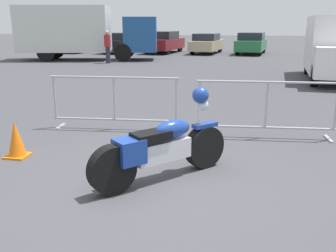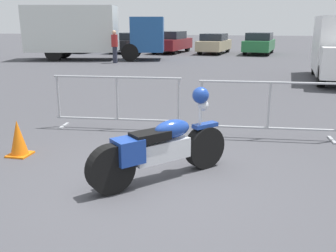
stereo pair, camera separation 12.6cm
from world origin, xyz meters
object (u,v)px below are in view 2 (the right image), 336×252
object	(u,v)px
parked_car_blue	(89,42)
parked_car_green	(259,43)
pedestrian	(115,45)
traffic_cone	(18,138)
motorcycle	(161,147)
parked_car_tan	(214,43)
parked_car_maroon	(171,42)
crowd_barrier_near	(117,102)
crowd_barrier_far	(269,109)
parked_car_black	(129,42)
box_truck	(88,31)

from	to	relation	value
parked_car_blue	parked_car_green	xyz separation A→B (m)	(12.08, 0.62, 0.04)
pedestrian	traffic_cone	xyz separation A→B (m)	(3.59, -13.88, -0.63)
motorcycle	parked_car_tan	world-z (taller)	parked_car_tan
parked_car_green	traffic_cone	world-z (taller)	parked_car_green
parked_car_maroon	parked_car_tan	world-z (taller)	parked_car_maroon
motorcycle	parked_car_maroon	xyz separation A→B (m)	(-4.65, 21.64, 0.29)
crowd_barrier_near	crowd_barrier_far	xyz separation A→B (m)	(2.94, 0.00, 0.00)
parked_car_maroon	parked_car_black	bearing A→B (deg)	104.42
parked_car_black	parked_car_tan	xyz separation A→B (m)	(6.04, 0.42, -0.01)
parked_car_black	parked_car_maroon	bearing A→B (deg)	-75.58
motorcycle	crowd_barrier_far	bearing A→B (deg)	9.52
crowd_barrier_near	box_truck	distance (m)	15.07
parked_car_green	motorcycle	bearing A→B (deg)	-176.15
crowd_barrier_near	parked_car_green	distance (m)	19.79
crowd_barrier_near	box_truck	size ratio (longest dim) A/B	0.32
parked_car_tan	traffic_cone	distance (m)	21.32
parked_car_green	parked_car_blue	bearing A→B (deg)	100.43
parked_car_black	parked_car_green	distance (m)	9.08
motorcycle	traffic_cone	distance (m)	2.51
motorcycle	pedestrian	xyz separation A→B (m)	(-6.07, 14.28, 0.45)
box_truck	pedestrian	size ratio (longest dim) A/B	4.73
parked_car_blue	parked_car_tan	bearing A→B (deg)	-79.53
parked_car_blue	parked_car_tan	distance (m)	9.07
parked_car_tan	traffic_cone	xyz separation A→B (m)	(-0.85, -21.29, -0.40)
box_truck	pedestrian	world-z (taller)	box_truck
parked_car_black	parked_car_green	world-z (taller)	parked_car_green
crowd_barrier_far	parked_car_maroon	distance (m)	20.32
box_truck	parked_car_blue	bearing A→B (deg)	102.29
parked_car_black	parked_car_maroon	world-z (taller)	parked_car_maroon
crowd_barrier_far	parked_car_tan	bearing A→B (deg)	99.04
crowd_barrier_far	parked_car_green	distance (m)	19.59
motorcycle	parked_car_black	bearing A→B (deg)	62.37
parked_car_black	parked_car_green	bearing A→B (deg)	-78.90
parked_car_black	motorcycle	bearing A→B (deg)	-152.68
crowd_barrier_far	parked_car_maroon	size ratio (longest dim) A/B	0.56
crowd_barrier_near	traffic_cone	size ratio (longest dim) A/B	4.34
crowd_barrier_far	parked_car_green	world-z (taller)	parked_car_green
parked_car_maroon	crowd_barrier_far	bearing A→B (deg)	-154.99
crowd_barrier_far	box_truck	xyz separation A→B (m)	(-9.66, 13.44, 1.08)
parked_car_maroon	crowd_barrier_near	bearing A→B (deg)	-163.19
crowd_barrier_far	crowd_barrier_near	bearing A→B (deg)	180.00
motorcycle	parked_car_tan	distance (m)	21.76
parked_car_green	pedestrian	bearing A→B (deg)	142.89
parked_car_black	parked_car_blue	bearing A→B (deg)	98.43
crowd_barrier_near	pedestrian	bearing A→B (deg)	110.95
box_truck	parked_car_tan	world-z (taller)	box_truck
traffic_cone	pedestrian	bearing A→B (deg)	104.52
crowd_barrier_far	parked_car_tan	size ratio (longest dim) A/B	0.62
parked_car_blue	traffic_cone	bearing A→B (deg)	-150.98
parked_car_blue	parked_car_green	world-z (taller)	parked_car_green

